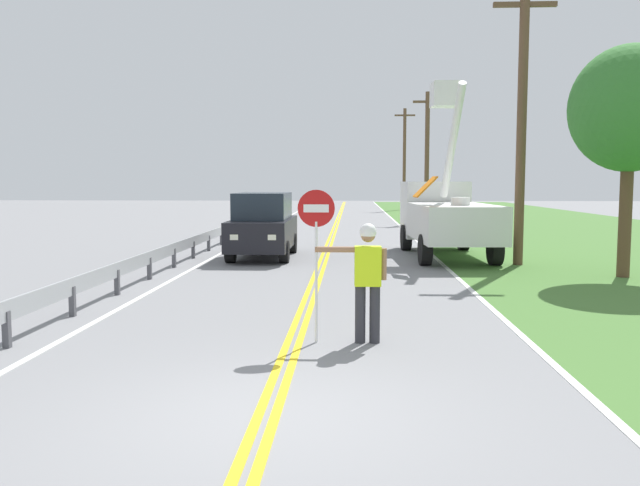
{
  "coord_description": "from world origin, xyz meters",
  "views": [
    {
      "loc": [
        0.88,
        -6.59,
        2.44
      ],
      "look_at": [
        0.24,
        6.73,
        1.2
      ],
      "focal_mm": 36.76,
      "sensor_mm": 36.0,
      "label": 1
    }
  ],
  "objects_px": {
    "flagger_worker": "(367,275)",
    "stop_sign_paddle": "(316,231)",
    "roadside_tree_verge": "(630,109)",
    "utility_pole_near": "(522,120)",
    "oncoming_suv_nearest": "(263,225)",
    "utility_pole_mid": "(427,154)",
    "utility_bucket_truck": "(444,213)",
    "utility_pole_far": "(404,157)"
  },
  "relations": [
    {
      "from": "utility_pole_far",
      "to": "utility_bucket_truck",
      "type": "bearing_deg",
      "value": -92.46
    },
    {
      "from": "stop_sign_paddle",
      "to": "oncoming_suv_nearest",
      "type": "relative_size",
      "value": 0.5
    },
    {
      "from": "utility_bucket_truck",
      "to": "utility_pole_near",
      "type": "xyz_separation_m",
      "value": [
        1.86,
        -2.3,
        2.82
      ]
    },
    {
      "from": "utility_pole_far",
      "to": "roadside_tree_verge",
      "type": "relative_size",
      "value": 1.51
    },
    {
      "from": "flagger_worker",
      "to": "utility_pole_near",
      "type": "bearing_deg",
      "value": 64.17
    },
    {
      "from": "utility_pole_near",
      "to": "utility_pole_mid",
      "type": "relative_size",
      "value": 1.02
    },
    {
      "from": "utility_pole_near",
      "to": "utility_pole_far",
      "type": "height_order",
      "value": "utility_pole_far"
    },
    {
      "from": "utility_pole_near",
      "to": "utility_pole_far",
      "type": "relative_size",
      "value": 0.91
    },
    {
      "from": "stop_sign_paddle",
      "to": "oncoming_suv_nearest",
      "type": "height_order",
      "value": "stop_sign_paddle"
    },
    {
      "from": "utility_bucket_truck",
      "to": "roadside_tree_verge",
      "type": "distance_m",
      "value": 6.78
    },
    {
      "from": "utility_bucket_truck",
      "to": "roadside_tree_verge",
      "type": "xyz_separation_m",
      "value": [
        3.94,
        -4.72,
        2.85
      ]
    },
    {
      "from": "flagger_worker",
      "to": "utility_pole_mid",
      "type": "xyz_separation_m",
      "value": [
        4.38,
        30.95,
        3.1
      ]
    },
    {
      "from": "flagger_worker",
      "to": "utility_pole_far",
      "type": "xyz_separation_m",
      "value": [
        4.41,
        48.69,
        3.59
      ]
    },
    {
      "from": "utility_bucket_truck",
      "to": "utility_pole_near",
      "type": "relative_size",
      "value": 0.85
    },
    {
      "from": "utility_pole_near",
      "to": "utility_pole_mid",
      "type": "height_order",
      "value": "utility_pole_near"
    },
    {
      "from": "utility_pole_mid",
      "to": "utility_pole_far",
      "type": "relative_size",
      "value": 0.89
    },
    {
      "from": "utility_pole_near",
      "to": "roadside_tree_verge",
      "type": "xyz_separation_m",
      "value": [
        2.08,
        -2.42,
        0.03
      ]
    },
    {
      "from": "utility_pole_mid",
      "to": "roadside_tree_verge",
      "type": "height_order",
      "value": "utility_pole_mid"
    },
    {
      "from": "oncoming_suv_nearest",
      "to": "utility_pole_far",
      "type": "distance_m",
      "value": 38.38
    },
    {
      "from": "stop_sign_paddle",
      "to": "flagger_worker",
      "type": "bearing_deg",
      "value": 0.98
    },
    {
      "from": "roadside_tree_verge",
      "to": "utility_pole_near",
      "type": "bearing_deg",
      "value": 130.61
    },
    {
      "from": "stop_sign_paddle",
      "to": "utility_pole_far",
      "type": "xyz_separation_m",
      "value": [
        5.18,
        48.7,
        2.92
      ]
    },
    {
      "from": "utility_bucket_truck",
      "to": "utility_pole_near",
      "type": "height_order",
      "value": "utility_pole_near"
    },
    {
      "from": "flagger_worker",
      "to": "roadside_tree_verge",
      "type": "height_order",
      "value": "roadside_tree_verge"
    },
    {
      "from": "flagger_worker",
      "to": "utility_bucket_truck",
      "type": "distance_m",
      "value": 12.34
    },
    {
      "from": "roadside_tree_verge",
      "to": "stop_sign_paddle",
      "type": "bearing_deg",
      "value": -135.94
    },
    {
      "from": "stop_sign_paddle",
      "to": "roadside_tree_verge",
      "type": "xyz_separation_m",
      "value": [
        7.55,
        7.3,
        2.56
      ]
    },
    {
      "from": "utility_bucket_truck",
      "to": "stop_sign_paddle",
      "type": "bearing_deg",
      "value": -106.7
    },
    {
      "from": "utility_pole_mid",
      "to": "flagger_worker",
      "type": "bearing_deg",
      "value": -98.06
    },
    {
      "from": "utility_pole_near",
      "to": "roadside_tree_verge",
      "type": "bearing_deg",
      "value": -49.39
    },
    {
      "from": "flagger_worker",
      "to": "stop_sign_paddle",
      "type": "distance_m",
      "value": 1.02
    },
    {
      "from": "utility_pole_near",
      "to": "roadside_tree_verge",
      "type": "height_order",
      "value": "utility_pole_near"
    },
    {
      "from": "oncoming_suv_nearest",
      "to": "utility_pole_mid",
      "type": "height_order",
      "value": "utility_pole_mid"
    },
    {
      "from": "oncoming_suv_nearest",
      "to": "utility_pole_near",
      "type": "bearing_deg",
      "value": -10.99
    },
    {
      "from": "utility_pole_near",
      "to": "utility_pole_mid",
      "type": "xyz_separation_m",
      "value": [
        -0.32,
        21.24,
        -0.09
      ]
    },
    {
      "from": "oncoming_suv_nearest",
      "to": "roadside_tree_verge",
      "type": "bearing_deg",
      "value": -21.74
    },
    {
      "from": "utility_pole_mid",
      "to": "roadside_tree_verge",
      "type": "bearing_deg",
      "value": -84.22
    },
    {
      "from": "stop_sign_paddle",
      "to": "utility_pole_mid",
      "type": "relative_size",
      "value": 0.29
    },
    {
      "from": "utility_pole_near",
      "to": "roadside_tree_verge",
      "type": "distance_m",
      "value": 3.19
    },
    {
      "from": "roadside_tree_verge",
      "to": "utility_pole_far",
      "type": "bearing_deg",
      "value": 93.27
    },
    {
      "from": "oncoming_suv_nearest",
      "to": "roadside_tree_verge",
      "type": "distance_m",
      "value": 11.1
    },
    {
      "from": "utility_bucket_truck",
      "to": "utility_pole_mid",
      "type": "height_order",
      "value": "utility_pole_mid"
    }
  ]
}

